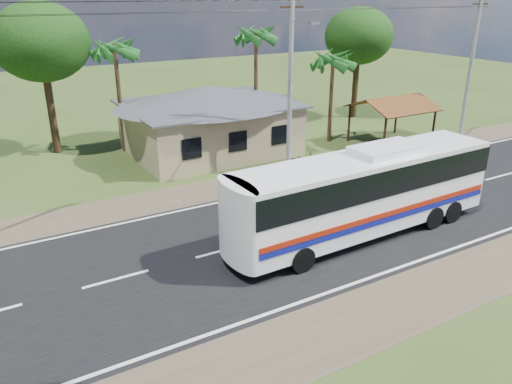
% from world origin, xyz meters
% --- Properties ---
extents(ground, '(120.00, 120.00, 0.00)m').
position_xyz_m(ground, '(0.00, 0.00, 0.00)').
color(ground, '#304318').
rests_on(ground, ground).
extents(road, '(120.00, 16.00, 0.03)m').
position_xyz_m(road, '(0.00, 0.00, 0.01)').
color(road, black).
rests_on(road, ground).
extents(house, '(12.40, 10.00, 5.00)m').
position_xyz_m(house, '(1.00, 13.00, 2.64)').
color(house, tan).
rests_on(house, ground).
extents(waiting_shed, '(5.20, 4.48, 3.35)m').
position_xyz_m(waiting_shed, '(13.00, 8.50, 2.73)').
color(waiting_shed, '#321D12').
rests_on(waiting_shed, ground).
extents(concrete_barrier, '(7.00, 0.30, 0.90)m').
position_xyz_m(concrete_barrier, '(12.00, 5.60, 0.45)').
color(concrete_barrier, '#9E9E99').
rests_on(concrete_barrier, ground).
extents(utility_poles, '(32.80, 2.22, 11.00)m').
position_xyz_m(utility_poles, '(2.67, 6.49, 5.77)').
color(utility_poles, '#9E9E99').
rests_on(utility_poles, ground).
extents(palm_near, '(2.80, 2.80, 6.70)m').
position_xyz_m(palm_near, '(9.50, 11.00, 5.71)').
color(palm_near, '#47301E').
rests_on(palm_near, ground).
extents(palm_mid, '(2.80, 2.80, 8.20)m').
position_xyz_m(palm_mid, '(6.00, 15.50, 7.16)').
color(palm_mid, '#47301E').
rests_on(palm_mid, ground).
extents(palm_far, '(2.80, 2.80, 7.70)m').
position_xyz_m(palm_far, '(-4.00, 16.00, 6.68)').
color(palm_far, '#47301E').
rests_on(palm_far, ground).
extents(tree_behind_house, '(6.00, 6.00, 9.61)m').
position_xyz_m(tree_behind_house, '(-8.00, 18.00, 7.12)').
color(tree_behind_house, '#47301E').
rests_on(tree_behind_house, ground).
extents(tree_behind_shed, '(5.60, 5.60, 9.02)m').
position_xyz_m(tree_behind_shed, '(16.00, 16.00, 6.68)').
color(tree_behind_shed, '#47301E').
rests_on(tree_behind_shed, ground).
extents(coach_bus, '(12.73, 3.00, 3.93)m').
position_xyz_m(coach_bus, '(1.54, -1.68, 2.25)').
color(coach_bus, white).
rests_on(coach_bus, ground).
extents(motorcycle, '(1.87, 1.29, 0.93)m').
position_xyz_m(motorcycle, '(4.55, 7.24, 0.47)').
color(motorcycle, black).
rests_on(motorcycle, ground).
extents(person, '(0.74, 0.62, 1.73)m').
position_xyz_m(person, '(11.87, 3.85, 0.86)').
color(person, navy).
rests_on(person, ground).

